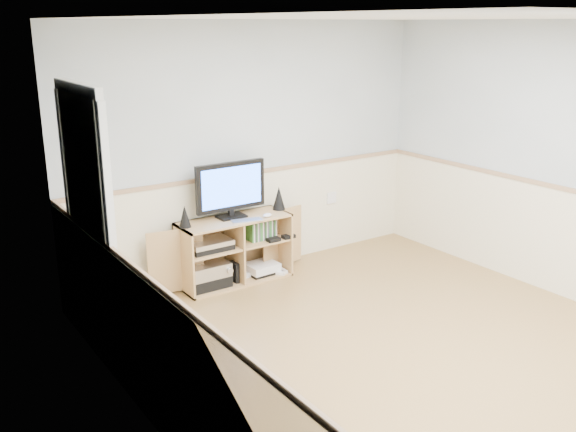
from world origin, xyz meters
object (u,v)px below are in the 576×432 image
object	(u,v)px
keyboard	(247,220)
game_consoles	(260,269)
monitor	(231,188)
media_cabinet	(232,248)

from	to	relation	value
keyboard	game_consoles	xyz separation A→B (m)	(0.22, 0.13, -0.59)
monitor	keyboard	distance (m)	0.35
media_cabinet	monitor	xyz separation A→B (m)	(-0.00, -0.00, 0.62)
keyboard	media_cabinet	bearing A→B (deg)	121.59
game_consoles	media_cabinet	bearing A→B (deg)	167.42
monitor	keyboard	bearing A→B (deg)	-70.68
keyboard	game_consoles	size ratio (longest dim) A/B	0.66
media_cabinet	keyboard	distance (m)	0.38
keyboard	game_consoles	bearing A→B (deg)	42.47
media_cabinet	game_consoles	distance (m)	0.39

